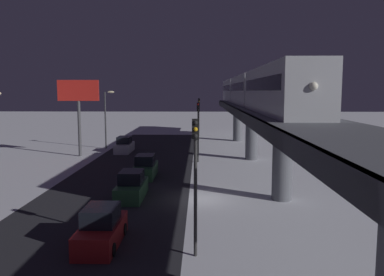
% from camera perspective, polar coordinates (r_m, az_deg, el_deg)
% --- Properties ---
extents(ground_plane, '(240.00, 240.00, 0.00)m').
position_cam_1_polar(ground_plane, '(28.65, 1.07, -8.73)').
color(ground_plane, white).
extents(avenue_asphalt, '(11.00, 83.41, 0.01)m').
position_cam_1_polar(avenue_asphalt, '(29.33, -11.41, -8.49)').
color(avenue_asphalt, '#28282D').
rests_on(avenue_asphalt, ground_plane).
extents(elevated_railway, '(5.00, 83.41, 6.02)m').
position_cam_1_polar(elevated_railway, '(28.29, 12.76, 1.69)').
color(elevated_railway, slate).
rests_on(elevated_railway, ground_plane).
extents(subway_train, '(2.94, 55.47, 3.40)m').
position_cam_1_polar(subway_train, '(48.53, 8.06, 6.87)').
color(subway_train, '#B7BABF').
rests_on(subway_train, elevated_railway).
extents(sedan_red, '(1.91, 4.47, 1.97)m').
position_cam_1_polar(sedan_red, '(20.82, -12.84, -12.67)').
color(sedan_red, '#A51E1E').
rests_on(sedan_red, ground_plane).
extents(sedan_green, '(1.80, 4.63, 1.97)m').
position_cam_1_polar(sedan_green, '(35.97, -6.71, -4.27)').
color(sedan_green, '#2D6038').
rests_on(sedan_green, ground_plane).
extents(sedan_green_2, '(1.80, 4.63, 1.97)m').
position_cam_1_polar(sedan_green_2, '(29.07, -8.64, -6.95)').
color(sedan_green_2, '#2D6038').
rests_on(sedan_green_2, ground_plane).
extents(sedan_white, '(1.80, 4.77, 1.97)m').
position_cam_1_polar(sedan_white, '(50.68, -9.65, -1.11)').
color(sedan_white, silver).
rests_on(sedan_white, ground_plane).
extents(traffic_light_near, '(0.32, 0.44, 6.40)m').
position_cam_1_polar(traffic_light_near, '(18.11, 0.50, -4.23)').
color(traffic_light_near, '#2D2D2D').
rests_on(traffic_light_near, ground_plane).
extents(traffic_light_mid, '(0.32, 0.44, 6.40)m').
position_cam_1_polar(traffic_light_mid, '(42.59, 0.89, 2.11)').
color(traffic_light_mid, '#2D2D2D').
rests_on(traffic_light_mid, ground_plane).
extents(traffic_light_far, '(0.32, 0.44, 6.40)m').
position_cam_1_polar(traffic_light_far, '(67.22, 1.00, 3.81)').
color(traffic_light_far, '#2D2D2D').
rests_on(traffic_light_far, ground_plane).
extents(commercial_billboard, '(4.80, 0.36, 8.90)m').
position_cam_1_polar(commercial_billboard, '(48.26, -15.94, 5.53)').
color(commercial_billboard, '#4C4C51').
rests_on(commercial_billboard, ground_plane).
extents(street_lamp_far, '(1.35, 0.44, 7.65)m').
position_cam_1_polar(street_lamp_far, '(54.12, -12.08, 3.61)').
color(street_lamp_far, '#38383D').
rests_on(street_lamp_far, ground_plane).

